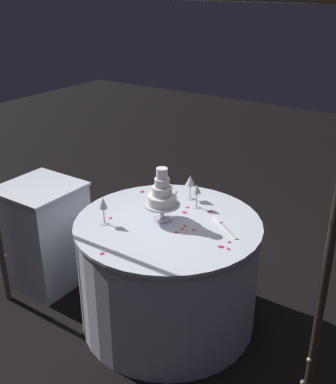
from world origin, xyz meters
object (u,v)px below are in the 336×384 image
wine_glass_1 (190,181)px  wine_glass_2 (103,205)px  tiered_cake (162,195)px  side_table (45,234)px  cake_knife (224,226)px  decorative_arch (114,145)px  main_table (168,272)px  wine_glass_0 (197,190)px

wine_glass_1 → wine_glass_2: bearing=67.8°
wine_glass_2 → wine_glass_1: bearing=-112.2°
tiered_cake → side_table: bearing=8.0°
side_table → cake_knife: (-1.32, -0.27, 0.35)m
decorative_arch → main_table: (0.00, -0.46, -0.99)m
wine_glass_1 → wine_glass_0: bearing=139.1°
wine_glass_0 → tiered_cake: bearing=72.2°
main_table → wine_glass_2: 0.63m
side_table → decorative_arch: bearing=161.6°
wine_glass_0 → wine_glass_2: bearing=55.5°
main_table → wine_glass_0: size_ratio=7.16×
wine_glass_2 → cake_knife: wine_glass_2 is taller
decorative_arch → side_table: 1.44m
decorative_arch → side_table: bearing=-18.4°
side_table → wine_glass_0: 1.22m
wine_glass_2 → side_table: bearing=-8.6°
wine_glass_0 → main_table: bearing=82.4°
decorative_arch → side_table: size_ratio=2.84×
decorative_arch → wine_glass_1: decorative_arch is taller
wine_glass_0 → side_table: bearing=20.9°
wine_glass_0 → wine_glass_2: wine_glass_2 is taller
wine_glass_2 → cake_knife: bearing=-148.8°
decorative_arch → wine_glass_0: decorative_arch is taller
cake_knife → side_table: bearing=11.6°
main_table → wine_glass_1: wine_glass_1 is taller
wine_glass_0 → cake_knife: wine_glass_0 is taller
tiered_cake → wine_glass_0: 0.28m
tiered_cake → wine_glass_2: tiered_cake is taller
wine_glass_0 → wine_glass_1: size_ratio=0.96×
main_table → wine_glass_2: size_ratio=6.73×
tiered_cake → cake_knife: 0.42m
side_table → wine_glass_0: (-1.05, -0.40, 0.47)m
wine_glass_0 → cake_knife: bearing=154.5°
wine_glass_1 → cake_knife: size_ratio=0.67×
wine_glass_1 → wine_glass_2: (0.24, 0.60, -0.00)m
main_table → side_table: 1.02m
decorative_arch → wine_glass_0: 0.89m
main_table → side_table: side_table is taller
wine_glass_0 → cake_knife: (-0.27, 0.13, -0.12)m
main_table → wine_glass_1: size_ratio=6.88×
decorative_arch → cake_knife: size_ratio=8.71×
decorative_arch → cake_knife: decorative_arch is taller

